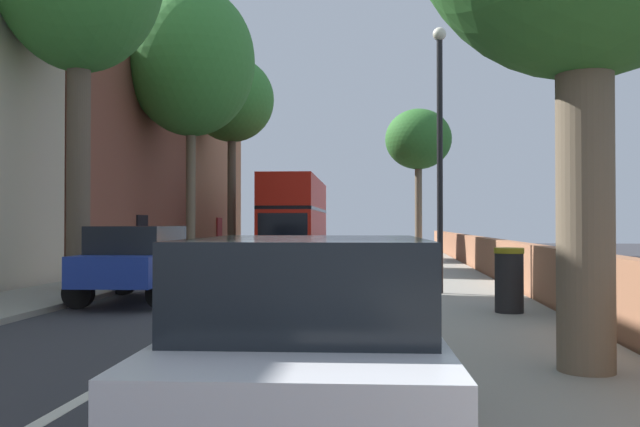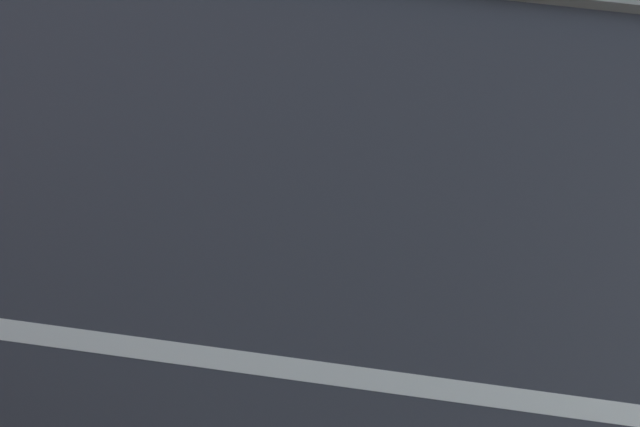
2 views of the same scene
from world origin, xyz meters
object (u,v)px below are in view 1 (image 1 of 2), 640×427
object	(u,v)px
street_tree_right_3	(418,140)
lamppost_right	(440,137)
street_tree_left_0	(191,62)
parked_car_white_right_1	(311,337)
litter_bin_right	(509,280)
parked_car_blue_left_0	(140,259)
street_tree_left_2	(232,101)
double_decker_bus	(296,212)

from	to	relation	value
street_tree_right_3	lamppost_right	bearing A→B (deg)	-91.46
street_tree_left_0	lamppost_right	xyz separation A→B (m)	(8.97, -9.71, -4.38)
street_tree_right_3	parked_car_white_right_1	bearing A→B (deg)	-93.93
litter_bin_right	parked_car_white_right_1	bearing A→B (deg)	-109.75
litter_bin_right	street_tree_right_3	bearing A→B (deg)	90.82
parked_car_blue_left_0	street_tree_right_3	distance (m)	27.03
lamppost_right	litter_bin_right	size ratio (longest dim) A/B	5.27
street_tree_left_2	parked_car_white_right_1	bearing A→B (deg)	-75.51
street_tree_left_0	parked_car_white_right_1	bearing A→B (deg)	-70.98
street_tree_left_2	double_decker_bus	bearing A→B (deg)	28.03
street_tree_right_3	litter_bin_right	world-z (taller)	street_tree_right_3
lamppost_right	litter_bin_right	bearing A→B (deg)	-73.25
street_tree_left_2	litter_bin_right	bearing A→B (deg)	-63.65
parked_car_blue_left_0	street_tree_left_2	size ratio (longest dim) A/B	0.44
street_tree_right_3	lamppost_right	size ratio (longest dim) A/B	1.34
parked_car_blue_left_0	parked_car_white_right_1	world-z (taller)	parked_car_blue_left_0
street_tree_right_3	litter_bin_right	size ratio (longest dim) A/B	7.08
parked_car_white_right_1	litter_bin_right	xyz separation A→B (m)	(2.80, 7.79, -0.21)
street_tree_right_3	litter_bin_right	bearing A→B (deg)	-89.18
double_decker_bus	lamppost_right	xyz separation A→B (m)	(6.00, -18.60, 1.45)
parked_car_white_right_1	litter_bin_right	world-z (taller)	parked_car_white_right_1
double_decker_bus	parked_car_white_right_1	xyz separation A→B (m)	(4.20, -29.71, -1.42)
street_tree_left_2	lamppost_right	bearing A→B (deg)	-61.93
double_decker_bus	parked_car_blue_left_0	bearing A→B (deg)	-92.28
street_tree_right_3	litter_bin_right	xyz separation A→B (m)	(0.39, -27.27, -6.00)
double_decker_bus	parked_car_white_right_1	bearing A→B (deg)	-81.95
double_decker_bus	street_tree_left_2	size ratio (longest dim) A/B	1.14
litter_bin_right	double_decker_bus	bearing A→B (deg)	107.71
double_decker_bus	street_tree_left_2	xyz separation A→B (m)	(-3.05, -1.63, 5.61)
double_decker_bus	street_tree_right_3	xyz separation A→B (m)	(6.61, 5.35, 4.37)
double_decker_bus	street_tree_right_3	distance (m)	9.56
parked_car_white_right_1	street_tree_left_0	size ratio (longest dim) A/B	0.37
street_tree_left_0	street_tree_left_2	size ratio (longest dim) A/B	1.10
lamppost_right	litter_bin_right	distance (m)	4.64
parked_car_blue_left_0	street_tree_left_0	world-z (taller)	street_tree_left_0
parked_car_white_right_1	street_tree_left_2	bearing A→B (deg)	104.49
double_decker_bus	street_tree_right_3	size ratio (longest dim) A/B	1.36
street_tree_left_2	street_tree_right_3	bearing A→B (deg)	35.83
parked_car_white_right_1	street_tree_left_0	xyz separation A→B (m)	(-7.18, 20.82, 7.25)
street_tree_left_0	lamppost_right	size ratio (longest dim) A/B	1.75
street_tree_left_0	street_tree_left_2	distance (m)	7.27
parked_car_white_right_1	street_tree_left_0	distance (m)	23.18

